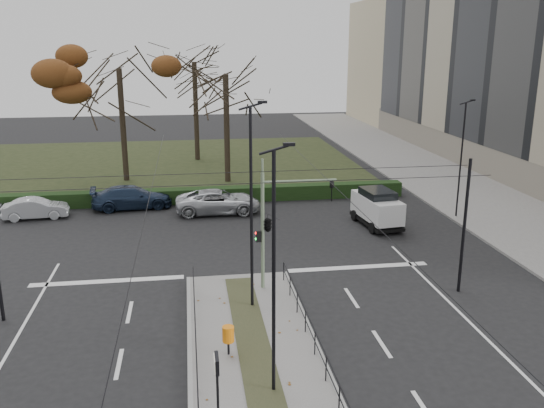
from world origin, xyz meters
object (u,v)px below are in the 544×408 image
(rust_tree, at_px, (119,68))
(bare_tree_center, at_px, (194,69))
(streetlamp_median_far, at_px, (252,206))
(litter_bin, at_px, (228,335))
(bare_tree_near, at_px, (226,82))
(traffic_light, at_px, (270,222))
(parked_car_second, at_px, (36,208))
(streetlamp_median_near, at_px, (274,272))
(parked_car_third, at_px, (132,197))
(info_panel, at_px, (217,372))
(white_van, at_px, (377,207))
(streetlamp_sidewalk, at_px, (461,158))
(parked_car_fourth, at_px, (218,202))

(rust_tree, height_order, bare_tree_center, bare_tree_center)
(streetlamp_median_far, xyz_separation_m, rust_tree, (-7.39, 24.23, 4.38))
(litter_bin, height_order, bare_tree_near, bare_tree_near)
(traffic_light, height_order, parked_car_second, traffic_light)
(streetlamp_median_near, xyz_separation_m, rust_tree, (-7.38, 30.33, 4.67))
(parked_car_third, distance_m, bare_tree_center, 18.17)
(streetlamp_median_near, relative_size, rust_tree, 0.68)
(info_panel, bearing_deg, parked_car_third, 100.47)
(traffic_light, height_order, streetlamp_median_near, streetlamp_median_near)
(info_panel, bearing_deg, parked_car_second, 114.49)
(info_panel, bearing_deg, bare_tree_center, 89.62)
(parked_car_third, distance_m, white_van, 16.10)
(traffic_light, height_order, info_panel, traffic_light)
(white_van, relative_size, rust_tree, 0.38)
(white_van, height_order, bare_tree_center, bare_tree_center)
(traffic_light, xyz_separation_m, rust_tree, (-8.35, 22.48, 5.61))
(streetlamp_sidewalk, xyz_separation_m, parked_car_second, (-26.20, 3.74, -3.18))
(litter_bin, distance_m, streetlamp_median_near, 4.18)
(traffic_light, relative_size, parked_car_third, 1.00)
(white_van, xyz_separation_m, rust_tree, (-16.05, 14.13, 7.61))
(litter_bin, xyz_separation_m, parked_car_second, (-10.76, 18.41, -0.24))
(streetlamp_median_far, distance_m, rust_tree, 25.70)
(parked_car_fourth, bearing_deg, streetlamp_median_far, -176.45)
(white_van, relative_size, bare_tree_near, 0.39)
(info_panel, relative_size, parked_car_second, 0.57)
(white_van, bearing_deg, traffic_light, -132.64)
(streetlamp_sidewalk, bearing_deg, traffic_light, -145.23)
(white_van, height_order, bare_tree_near, bare_tree_near)
(parked_car_third, xyz_separation_m, bare_tree_center, (4.67, 15.83, 7.60))
(litter_bin, height_order, rust_tree, rust_tree)
(parked_car_third, relative_size, bare_tree_center, 0.44)
(litter_bin, height_order, parked_car_third, parked_car_third)
(streetlamp_sidewalk, relative_size, rust_tree, 0.63)
(traffic_light, bearing_deg, info_panel, -106.61)
(parked_car_third, bearing_deg, parked_car_fourth, -115.23)
(litter_bin, xyz_separation_m, streetlamp_median_far, (1.28, 3.76, 3.52))
(parked_car_second, bearing_deg, parked_car_fourth, -97.85)
(streetlamp_median_near, relative_size, white_van, 1.82)
(parked_car_third, bearing_deg, traffic_light, -159.81)
(streetlamp_sidewalk, distance_m, rust_tree, 25.82)
(white_van, bearing_deg, litter_bin, -125.63)
(streetlamp_sidewalk, relative_size, bare_tree_center, 0.61)
(rust_tree, bearing_deg, litter_bin, -77.67)
(traffic_light, relative_size, streetlamp_sidewalk, 0.72)
(litter_bin, relative_size, streetlamp_sidewalk, 0.15)
(streetlamp_median_far, relative_size, bare_tree_center, 0.71)
(litter_bin, xyz_separation_m, parked_car_fourth, (0.66, 17.98, -0.14))
(parked_car_third, xyz_separation_m, white_van, (14.91, -6.05, 0.42))
(parked_car_second, height_order, parked_car_third, parked_car_third)
(parked_car_third, height_order, bare_tree_near, bare_tree_near)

